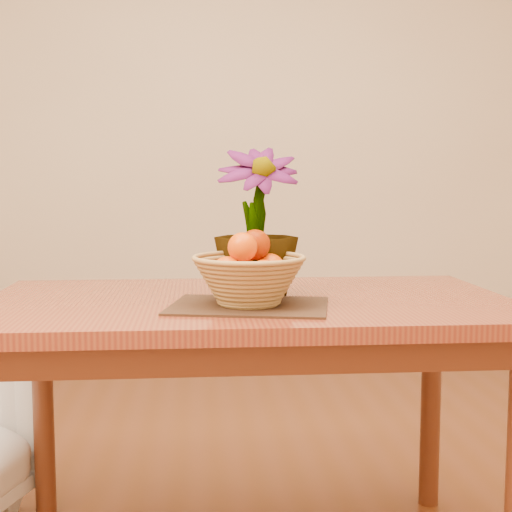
{
  "coord_description": "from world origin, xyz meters",
  "views": [
    {
      "loc": [
        -0.14,
        -1.59,
        1.06
      ],
      "look_at": [
        0.01,
        0.19,
        0.88
      ],
      "focal_mm": 50.0,
      "sensor_mm": 36.0,
      "label": 1
    }
  ],
  "objects": [
    {
      "name": "wall_back",
      "position": [
        0.0,
        2.25,
        1.35
      ],
      "size": [
        4.0,
        0.02,
        2.7
      ],
      "primitive_type": "cube",
      "color": "beige",
      "rests_on": "floor"
    },
    {
      "name": "table",
      "position": [
        0.0,
        0.3,
        0.66
      ],
      "size": [
        1.4,
        0.8,
        0.75
      ],
      "color": "brown",
      "rests_on": "floor"
    },
    {
      "name": "placemat",
      "position": [
        -0.01,
        0.16,
        0.75
      ],
      "size": [
        0.44,
        0.36,
        0.01
      ],
      "primitive_type": "cube",
      "rotation": [
        0.0,
        0.0,
        -0.2
      ],
      "color": "#362213",
      "rests_on": "table"
    },
    {
      "name": "wicker_basket",
      "position": [
        -0.01,
        0.16,
        0.81
      ],
      "size": [
        0.28,
        0.28,
        0.12
      ],
      "color": "#A27C43",
      "rests_on": "placemat"
    },
    {
      "name": "orange_pile",
      "position": [
        -0.01,
        0.17,
        0.87
      ],
      "size": [
        0.19,
        0.18,
        0.14
      ],
      "rotation": [
        0.0,
        0.0,
        -0.1
      ],
      "color": "#D65603",
      "rests_on": "wicker_basket"
    },
    {
      "name": "potted_plant",
      "position": [
        0.02,
        0.32,
        0.95
      ],
      "size": [
        0.23,
        0.23,
        0.41
      ],
      "primitive_type": "imported",
      "rotation": [
        0.0,
        0.0,
        0.02
      ],
      "color": "#154112",
      "rests_on": "table"
    }
  ]
}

